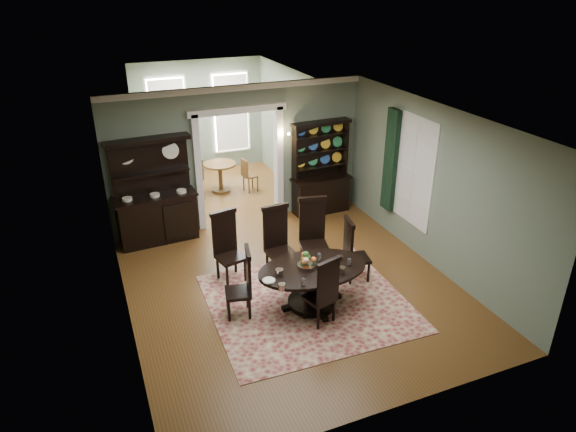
# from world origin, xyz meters

# --- Properties ---
(room) EXTENTS (5.51, 6.01, 3.01)m
(room) POSITION_xyz_m (0.00, 0.04, 1.58)
(room) COLOR brown
(room) RESTS_ON ground
(parlor) EXTENTS (3.51, 3.50, 3.01)m
(parlor) POSITION_xyz_m (0.00, 5.53, 1.52)
(parlor) COLOR brown
(parlor) RESTS_ON ground
(doorway_trim) EXTENTS (2.08, 0.25, 2.57)m
(doorway_trim) POSITION_xyz_m (0.00, 3.00, 1.62)
(doorway_trim) COLOR silver
(doorway_trim) RESTS_ON floor
(right_window) EXTENTS (0.15, 1.47, 2.12)m
(right_window) POSITION_xyz_m (2.69, 0.93, 1.60)
(right_window) COLOR white
(right_window) RESTS_ON wall_right
(wall_sconce) EXTENTS (0.27, 0.21, 0.21)m
(wall_sconce) POSITION_xyz_m (0.95, 2.85, 1.89)
(wall_sconce) COLOR gold
(wall_sconce) RESTS_ON back_wall_right
(rug) EXTENTS (3.26, 3.00, 0.01)m
(rug) POSITION_xyz_m (0.06, -0.48, 0.01)
(rug) COLOR maroon
(rug) RESTS_ON floor
(dining_table) EXTENTS (1.84, 1.71, 0.72)m
(dining_table) POSITION_xyz_m (0.10, -0.56, 0.50)
(dining_table) COLOR black
(dining_table) RESTS_ON rug
(centerpiece) EXTENTS (1.53, 0.98, 0.25)m
(centerpiece) POSITION_xyz_m (0.02, -0.50, 0.79)
(centerpiece) COLOR silver
(centerpiece) RESTS_ON dining_table
(chair_far_left) EXTENTS (0.56, 0.54, 1.30)m
(chair_far_left) POSITION_xyz_m (-0.93, 0.80, 0.68)
(chair_far_left) COLOR black
(chair_far_left) RESTS_ON rug
(chair_far_mid) EXTENTS (0.52, 0.50, 1.32)m
(chair_far_mid) POSITION_xyz_m (-0.05, 0.62, 0.70)
(chair_far_mid) COLOR black
(chair_far_mid) RESTS_ON rug
(chair_far_right) EXTENTS (0.60, 0.58, 1.37)m
(chair_far_right) POSITION_xyz_m (0.64, 0.60, 0.72)
(chair_far_right) COLOR black
(chair_far_right) RESTS_ON rug
(chair_end_left) EXTENTS (0.50, 0.51, 1.18)m
(chair_end_left) POSITION_xyz_m (-1.01, -0.38, 0.62)
(chair_end_left) COLOR black
(chair_end_left) RESTS_ON rug
(chair_end_right) EXTENTS (0.49, 0.51, 1.20)m
(chair_end_right) POSITION_xyz_m (1.08, -0.11, 0.63)
(chair_end_right) COLOR black
(chair_end_right) RESTS_ON rug
(chair_near) EXTENTS (0.53, 0.52, 1.18)m
(chair_near) POSITION_xyz_m (0.06, -1.08, 0.62)
(chair_near) COLOR black
(chair_near) RESTS_ON rug
(sideboard) EXTENTS (1.67, 0.68, 2.15)m
(sideboard) POSITION_xyz_m (-1.86, 2.75, 0.75)
(sideboard) COLOR black
(sideboard) RESTS_ON floor
(welsh_dresser) EXTENTS (1.38, 0.56, 2.11)m
(welsh_dresser) POSITION_xyz_m (1.83, 2.77, 0.77)
(welsh_dresser) COLOR black
(welsh_dresser) RESTS_ON floor
(parlor_table) EXTENTS (0.80, 0.80, 0.74)m
(parlor_table) POSITION_xyz_m (0.03, 4.78, 0.49)
(parlor_table) COLOR brown
(parlor_table) RESTS_ON parlor_floor
(parlor_chair_left) EXTENTS (0.42, 0.42, 1.00)m
(parlor_chair_left) POSITION_xyz_m (-0.58, 4.69, 0.54)
(parlor_chair_left) COLOR brown
(parlor_chair_left) RESTS_ON parlor_floor
(parlor_chair_right) EXTENTS (0.39, 0.38, 0.87)m
(parlor_chair_right) POSITION_xyz_m (0.67, 4.51, 0.46)
(parlor_chair_right) COLOR brown
(parlor_chair_right) RESTS_ON parlor_floor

